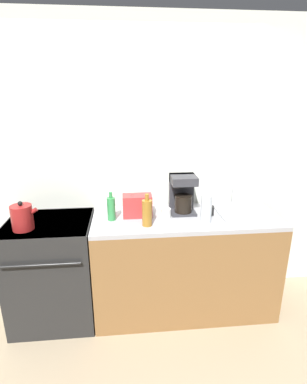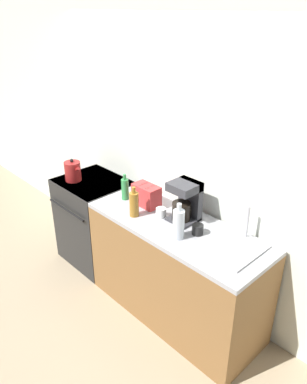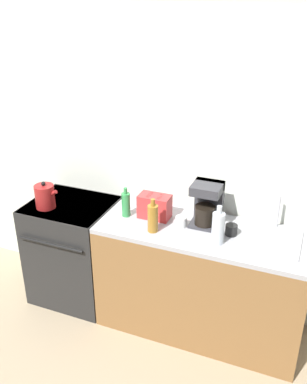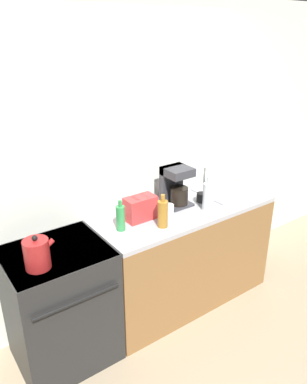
# 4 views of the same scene
# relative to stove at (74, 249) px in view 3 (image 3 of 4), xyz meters

# --- Properties ---
(ground_plane) EXTENTS (12.00, 12.00, 0.00)m
(ground_plane) POSITION_rel_stove_xyz_m (0.59, -0.31, -0.48)
(ground_plane) COLOR tan
(wall_back) EXTENTS (8.00, 0.05, 2.60)m
(wall_back) POSITION_rel_stove_xyz_m (0.59, 0.37, 0.82)
(wall_back) COLOR silver
(wall_back) RESTS_ON ground_plane
(stove) EXTENTS (0.70, 0.65, 0.93)m
(stove) POSITION_rel_stove_xyz_m (0.00, 0.00, 0.00)
(stove) COLOR black
(stove) RESTS_ON ground_plane
(counter_block) EXTENTS (1.61, 0.62, 0.93)m
(counter_block) POSITION_rel_stove_xyz_m (1.17, 0.01, -0.01)
(counter_block) COLOR brown
(counter_block) RESTS_ON ground_plane
(kettle) EXTENTS (0.20, 0.16, 0.23)m
(kettle) POSITION_rel_stove_xyz_m (-0.15, -0.12, 0.56)
(kettle) COLOR maroon
(kettle) RESTS_ON stove
(toaster) EXTENTS (0.25, 0.14, 0.19)m
(toaster) POSITION_rel_stove_xyz_m (0.75, 0.06, 0.55)
(toaster) COLOR red
(toaster) RESTS_ON counter_block
(coffee_maker) EXTENTS (0.22, 0.22, 0.34)m
(coffee_maker) POSITION_rel_stove_xyz_m (1.15, 0.12, 0.63)
(coffee_maker) COLOR #333338
(coffee_maker) RESTS_ON counter_block
(sink_tray) EXTENTS (0.41, 0.44, 0.28)m
(sink_tray) POSITION_rel_stove_xyz_m (1.67, 0.07, 0.47)
(sink_tray) COLOR #B7B7BC
(sink_tray) RESTS_ON counter_block
(bottle_clear) EXTENTS (0.09, 0.09, 0.30)m
(bottle_clear) POSITION_rel_stove_xyz_m (1.31, -0.12, 0.58)
(bottle_clear) COLOR silver
(bottle_clear) RESTS_ON counter_block
(bottle_green) EXTENTS (0.07, 0.07, 0.24)m
(bottle_green) POSITION_rel_stove_xyz_m (0.53, -0.00, 0.56)
(bottle_green) COLOR #338C47
(bottle_green) RESTS_ON counter_block
(bottle_amber) EXTENTS (0.08, 0.08, 0.27)m
(bottle_amber) POSITION_rel_stove_xyz_m (0.82, -0.15, 0.57)
(bottle_amber) COLOR #9E6B23
(bottle_amber) RESTS_ON counter_block
(cup_black) EXTENTS (0.09, 0.09, 0.08)m
(cup_black) POSITION_rel_stove_xyz_m (1.37, 0.02, 0.50)
(cup_black) COLOR black
(cup_black) RESTS_ON counter_block
(cup_white) EXTENTS (0.09, 0.09, 0.08)m
(cup_white) POSITION_rel_stove_xyz_m (0.99, 0.00, 0.50)
(cup_white) COLOR white
(cup_white) RESTS_ON counter_block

